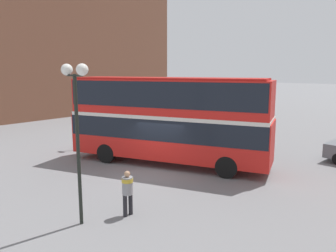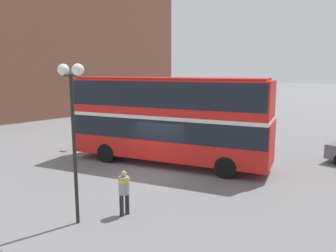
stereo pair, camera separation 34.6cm
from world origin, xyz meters
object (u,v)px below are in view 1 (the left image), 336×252
pedestrian_foreground (128,188)px  double_decker_bus (168,115)px  no_entry_sign (77,125)px  street_lamp_twin_globe (76,102)px

pedestrian_foreground → double_decker_bus: bearing=-58.2°
pedestrian_foreground → no_entry_sign: (-9.90, 4.66, 0.61)m
pedestrian_foreground → street_lamp_twin_globe: (-0.74, -1.48, 3.14)m
double_decker_bus → street_lamp_twin_globe: 7.91m
no_entry_sign → street_lamp_twin_globe: bearing=-33.8°
double_decker_bus → street_lamp_twin_globe: (2.41, -7.41, 1.41)m
double_decker_bus → no_entry_sign: (-6.76, -1.27, -1.12)m
double_decker_bus → street_lamp_twin_globe: bearing=-89.6°
double_decker_bus → pedestrian_foreground: double_decker_bus is taller
street_lamp_twin_globe → pedestrian_foreground: bearing=63.5°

